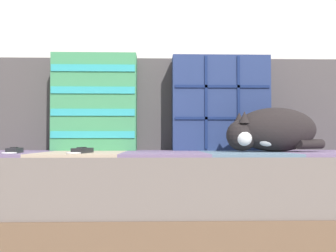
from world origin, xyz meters
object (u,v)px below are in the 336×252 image
object	(u,v)px
sleeping_cat	(270,131)
game_remote_near	(14,151)
game_remote_far	(82,151)
throw_pillow_striped	(95,103)
throw_pillow_quilted	(220,104)
couch	(200,197)

from	to	relation	value
sleeping_cat	game_remote_near	size ratio (longest dim) A/B	1.99
sleeping_cat	game_remote_near	distance (m)	0.96
game_remote_far	throw_pillow_striped	bearing A→B (deg)	91.65
game_remote_near	throw_pillow_striped	bearing A→B (deg)	58.94
throw_pillow_striped	game_remote_near	bearing A→B (deg)	-121.06
throw_pillow_quilted	sleeping_cat	bearing A→B (deg)	-56.55
throw_pillow_striped	sleeping_cat	distance (m)	0.77
couch	sleeping_cat	world-z (taller)	sleeping_cat
sleeping_cat	throw_pillow_quilted	bearing A→B (deg)	123.45
couch	game_remote_near	size ratio (longest dim) A/B	9.57
throw_pillow_striped	game_remote_near	world-z (taller)	throw_pillow_striped
throw_pillow_quilted	game_remote_near	xyz separation A→B (m)	(-0.79, -0.38, -0.20)
throw_pillow_quilted	sleeping_cat	world-z (taller)	throw_pillow_quilted
couch	game_remote_far	bearing A→B (deg)	-153.98
throw_pillow_quilted	game_remote_far	world-z (taller)	throw_pillow_quilted
couch	game_remote_near	xyz separation A→B (m)	(-0.68, -0.20, 0.19)
throw_pillow_striped	game_remote_far	distance (m)	0.44
game_remote_near	game_remote_far	size ratio (longest dim) A/B	1.04
throw_pillow_striped	throw_pillow_quilted	bearing A→B (deg)	0.05
throw_pillow_quilted	throw_pillow_striped	world-z (taller)	throw_pillow_striped
couch	throw_pillow_quilted	bearing A→B (deg)	58.73
couch	throw_pillow_quilted	xyz separation A→B (m)	(0.11, 0.18, 0.39)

